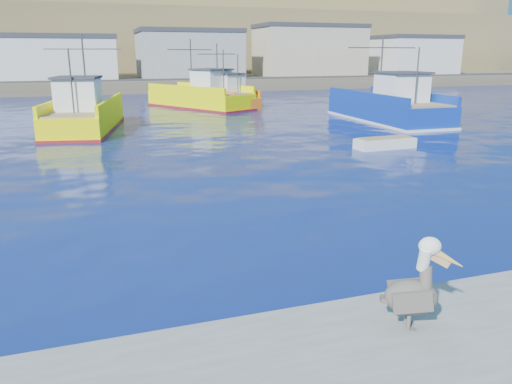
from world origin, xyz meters
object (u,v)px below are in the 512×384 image
trawler_blue (389,107)px  skiff_mid (385,144)px  trawler_yellow_a (85,115)px  pelican (415,290)px  trawler_yellow_b (202,97)px  boat_orange (224,97)px

trawler_blue → skiff_mid: 12.15m
trawler_yellow_a → skiff_mid: (15.89, -12.56, -0.80)m
trawler_yellow_a → skiff_mid: trawler_yellow_a is taller
skiff_mid → pelican: size_ratio=2.07×
trawler_yellow_b → trawler_blue: bearing=-51.1°
trawler_yellow_a → skiff_mid: bearing=-38.3°
pelican → skiff_mid: bearing=58.6°
trawler_yellow_a → skiff_mid: size_ratio=3.39×
boat_orange → skiff_mid: size_ratio=2.55×
trawler_yellow_b → trawler_blue: trawler_blue is taller
trawler_yellow_b → boat_orange: trawler_yellow_b is taller
skiff_mid → boat_orange: bearing=96.8°
trawler_yellow_a → skiff_mid: 20.27m
trawler_blue → pelican: (-17.33, -27.45, 0.12)m
trawler_blue → skiff_mid: (-6.73, -10.08, -0.86)m
trawler_yellow_a → boat_orange: (13.03, 11.35, -0.01)m
boat_orange → skiff_mid: (2.87, -23.91, -0.79)m
trawler_yellow_a → pelican: (5.30, -29.93, 0.18)m
trawler_yellow_b → boat_orange: bearing=-17.6°
trawler_yellow_a → trawler_yellow_b: trawler_yellow_b is taller
trawler_yellow_b → pelican: trawler_yellow_b is taller
trawler_yellow_b → pelican: 42.32m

